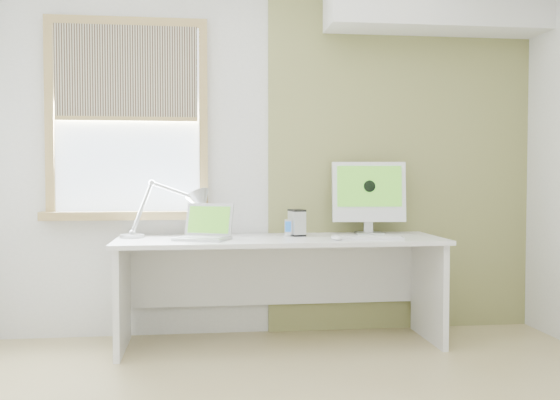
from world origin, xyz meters
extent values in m
cube|color=silver|center=(0.00, 1.76, 1.30)|extent=(4.00, 0.02, 2.60)
cube|color=silver|center=(0.00, -1.76, 1.30)|extent=(4.00, 0.02, 2.60)
cube|color=#898A50|center=(1.00, 1.74, 1.30)|extent=(2.00, 0.02, 2.60)
cube|color=white|center=(1.20, 1.57, 2.40)|extent=(1.60, 0.40, 0.42)
cube|color=#A8894D|center=(-1.53, 1.72, 1.55)|extent=(0.06, 0.06, 1.42)
cube|color=#A8894D|center=(-0.47, 1.72, 1.55)|extent=(0.06, 0.06, 1.42)
cube|color=#A8894D|center=(-1.00, 1.72, 2.23)|extent=(1.00, 0.06, 0.06)
cube|color=#A8894D|center=(-1.00, 1.70, 0.87)|extent=(1.20, 0.14, 0.06)
cube|color=#D1E2F9|center=(-1.00, 1.74, 1.55)|extent=(1.00, 0.01, 1.30)
cube|color=beige|center=(-1.00, 1.70, 1.88)|extent=(0.98, 0.02, 0.65)
cube|color=#A8894D|center=(-1.00, 1.70, 1.55)|extent=(0.98, 0.03, 0.03)
cube|color=white|center=(0.04, 1.38, 0.71)|extent=(2.20, 0.70, 0.03)
cube|color=white|center=(-1.01, 1.38, 0.35)|extent=(0.04, 0.64, 0.70)
cube|color=white|center=(1.09, 1.38, 0.35)|extent=(0.04, 0.64, 0.70)
cube|color=white|center=(0.04, 1.70, 0.45)|extent=(2.08, 0.02, 0.48)
cylinder|color=#B7BABC|center=(-0.95, 1.51, 0.74)|extent=(0.21, 0.21, 0.02)
sphere|color=#B7BABC|center=(-0.95, 1.51, 0.76)|extent=(0.06, 0.06, 0.05)
cylinder|color=#B7BABC|center=(-0.89, 1.53, 0.93)|extent=(0.16, 0.08, 0.35)
sphere|color=#B7BABC|center=(-0.82, 1.56, 1.10)|extent=(0.05, 0.05, 0.04)
cylinder|color=#B7BABC|center=(-0.67, 1.59, 1.05)|extent=(0.32, 0.09, 0.14)
sphere|color=#B7BABC|center=(-0.52, 1.63, 0.99)|extent=(0.05, 0.05, 0.04)
cone|color=#B7BABC|center=(-0.49, 1.64, 0.96)|extent=(0.28, 0.28, 0.21)
cube|color=#B7BABC|center=(-0.48, 1.31, 0.74)|extent=(0.40, 0.35, 0.02)
cube|color=#B2B5B7|center=(-0.48, 1.31, 0.75)|extent=(0.32, 0.24, 0.00)
cube|color=#B7BABC|center=(-0.43, 1.41, 0.86)|extent=(0.33, 0.20, 0.22)
cube|color=#458E20|center=(-0.44, 1.40, 0.86)|extent=(0.29, 0.17, 0.18)
cylinder|color=#B7BABC|center=(0.11, 1.47, 0.74)|extent=(0.07, 0.07, 0.02)
cube|color=#B7BABC|center=(0.11, 1.47, 0.80)|extent=(0.05, 0.02, 0.10)
cube|color=#194C99|center=(0.11, 1.47, 0.80)|extent=(0.04, 0.01, 0.07)
cube|color=#B7BABC|center=(0.18, 1.51, 0.82)|extent=(0.11, 0.16, 0.18)
cube|color=black|center=(0.18, 1.51, 0.91)|extent=(0.12, 0.16, 0.01)
cube|color=black|center=(0.18, 1.51, 0.74)|extent=(0.12, 0.16, 0.01)
cube|color=#B7BABC|center=(0.71, 1.57, 0.74)|extent=(0.21, 0.19, 0.01)
cube|color=#B7BABC|center=(0.72, 1.60, 0.83)|extent=(0.07, 0.03, 0.17)
cube|color=white|center=(0.71, 1.59, 1.03)|extent=(0.53, 0.14, 0.43)
cube|color=#458E20|center=(0.71, 1.56, 1.08)|extent=(0.46, 0.07, 0.29)
cylinder|color=black|center=(0.71, 1.56, 1.08)|extent=(0.09, 0.02, 0.09)
cube|color=white|center=(0.63, 1.21, 0.74)|extent=(0.44, 0.18, 0.02)
cube|color=white|center=(0.63, 1.21, 0.75)|extent=(0.40, 0.15, 0.00)
ellipsoid|color=white|center=(0.39, 1.18, 0.75)|extent=(0.09, 0.12, 0.03)
camera|label=1|loc=(-0.49, -2.84, 1.16)|focal=40.41mm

